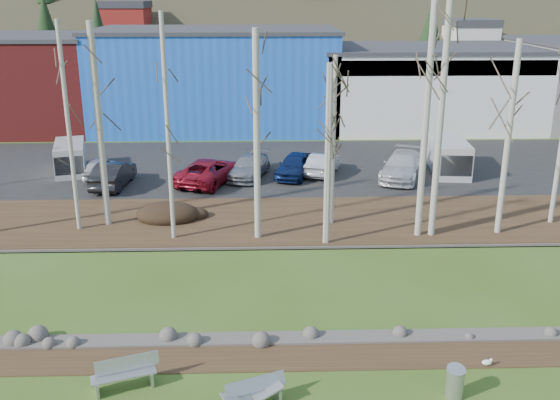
{
  "coord_description": "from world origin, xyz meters",
  "views": [
    {
      "loc": [
        -2.23,
        -15.35,
        11.13
      ],
      "look_at": [
        -1.43,
        10.53,
        2.5
      ],
      "focal_mm": 40.0,
      "sensor_mm": 36.0,
      "label": 1
    }
  ],
  "objects_px": {
    "car_1": "(113,174)",
    "car_4": "(295,165)",
    "bench_damaged": "(253,393)",
    "car_2": "(209,171)",
    "seagull": "(487,362)",
    "van_white": "(450,157)",
    "bench_intact": "(125,374)",
    "litter_bin": "(455,384)",
    "car_6": "(403,166)",
    "van_grey": "(70,158)",
    "car_5": "(323,164)",
    "car_0": "(100,168)",
    "car_3": "(249,167)"
  },
  "relations": [
    {
      "from": "car_4",
      "to": "car_6",
      "type": "relative_size",
      "value": 0.79
    },
    {
      "from": "bench_intact",
      "to": "litter_bin",
      "type": "bearing_deg",
      "value": -23.59
    },
    {
      "from": "car_0",
      "to": "car_4",
      "type": "xyz_separation_m",
      "value": [
        12.17,
        -0.06,
        0.09
      ]
    },
    {
      "from": "bench_damaged",
      "to": "car_1",
      "type": "relative_size",
      "value": 0.41
    },
    {
      "from": "car_0",
      "to": "litter_bin",
      "type": "bearing_deg",
      "value": 123.42
    },
    {
      "from": "bench_damaged",
      "to": "van_grey",
      "type": "xyz_separation_m",
      "value": [
        -11.95,
        24.1,
        0.67
      ]
    },
    {
      "from": "car_1",
      "to": "car_5",
      "type": "distance_m",
      "value": 12.94
    },
    {
      "from": "litter_bin",
      "to": "van_grey",
      "type": "distance_m",
      "value": 29.76
    },
    {
      "from": "seagull",
      "to": "car_5",
      "type": "height_order",
      "value": "car_5"
    },
    {
      "from": "bench_intact",
      "to": "car_6",
      "type": "xyz_separation_m",
      "value": [
        12.85,
        21.15,
        0.46
      ]
    },
    {
      "from": "car_4",
      "to": "bench_intact",
      "type": "bearing_deg",
      "value": -86.01
    },
    {
      "from": "seagull",
      "to": "car_6",
      "type": "xyz_separation_m",
      "value": [
        1.75,
        20.41,
        0.78
      ]
    },
    {
      "from": "car_3",
      "to": "van_grey",
      "type": "relative_size",
      "value": 1.01
    },
    {
      "from": "bench_intact",
      "to": "van_grey",
      "type": "relative_size",
      "value": 0.42
    },
    {
      "from": "litter_bin",
      "to": "bench_damaged",
      "type": "bearing_deg",
      "value": -177.81
    },
    {
      "from": "car_6",
      "to": "car_3",
      "type": "bearing_deg",
      "value": -161.6
    },
    {
      "from": "car_1",
      "to": "car_4",
      "type": "xyz_separation_m",
      "value": [
        10.92,
        1.76,
        -0.02
      ]
    },
    {
      "from": "litter_bin",
      "to": "bench_intact",
      "type": "bearing_deg",
      "value": 175.51
    },
    {
      "from": "car_1",
      "to": "car_5",
      "type": "bearing_deg",
      "value": -164.83
    },
    {
      "from": "seagull",
      "to": "car_1",
      "type": "relative_size",
      "value": 0.08
    },
    {
      "from": "car_3",
      "to": "car_4",
      "type": "bearing_deg",
      "value": 15.56
    },
    {
      "from": "litter_bin",
      "to": "van_grey",
      "type": "xyz_separation_m",
      "value": [
        -17.75,
        23.88,
        0.63
      ]
    },
    {
      "from": "litter_bin",
      "to": "car_2",
      "type": "distance_m",
      "value": 22.97
    },
    {
      "from": "bench_intact",
      "to": "car_4",
      "type": "height_order",
      "value": "car_4"
    },
    {
      "from": "van_white",
      "to": "van_grey",
      "type": "height_order",
      "value": "van_white"
    },
    {
      "from": "seagull",
      "to": "car_3",
      "type": "xyz_separation_m",
      "value": [
        -7.79,
        20.93,
        0.66
      ]
    },
    {
      "from": "bench_intact",
      "to": "litter_bin",
      "type": "xyz_separation_m",
      "value": [
        9.6,
        -0.75,
        -0.02
      ]
    },
    {
      "from": "bench_intact",
      "to": "car_0",
      "type": "xyz_separation_m",
      "value": [
        -5.97,
        21.75,
        0.32
      ]
    },
    {
      "from": "seagull",
      "to": "van_white",
      "type": "distance_m",
      "value": 22.07
    },
    {
      "from": "car_6",
      "to": "van_white",
      "type": "height_order",
      "value": "van_white"
    },
    {
      "from": "bench_damaged",
      "to": "van_white",
      "type": "relative_size",
      "value": 0.38
    },
    {
      "from": "bench_intact",
      "to": "car_5",
      "type": "distance_m",
      "value": 23.67
    },
    {
      "from": "car_2",
      "to": "car_3",
      "type": "bearing_deg",
      "value": -133.11
    },
    {
      "from": "car_0",
      "to": "car_4",
      "type": "height_order",
      "value": "car_4"
    },
    {
      "from": "car_3",
      "to": "car_4",
      "type": "xyz_separation_m",
      "value": [
        2.9,
        0.01,
        0.07
      ]
    },
    {
      "from": "car_0",
      "to": "car_2",
      "type": "distance_m",
      "value": 6.99
    },
    {
      "from": "bench_damaged",
      "to": "car_1",
      "type": "bearing_deg",
      "value": 89.97
    },
    {
      "from": "car_5",
      "to": "van_white",
      "type": "distance_m",
      "value": 8.09
    },
    {
      "from": "car_3",
      "to": "van_white",
      "type": "relative_size",
      "value": 0.93
    },
    {
      "from": "bench_intact",
      "to": "litter_bin",
      "type": "height_order",
      "value": "bench_intact"
    },
    {
      "from": "car_5",
      "to": "litter_bin",
      "type": "bearing_deg",
      "value": 114.0
    },
    {
      "from": "bench_damaged",
      "to": "car_2",
      "type": "xyz_separation_m",
      "value": [
        -2.89,
        21.48,
        0.49
      ]
    },
    {
      "from": "bench_intact",
      "to": "car_2",
      "type": "bearing_deg",
      "value": 68.36
    },
    {
      "from": "car_3",
      "to": "car_6",
      "type": "xyz_separation_m",
      "value": [
        9.54,
        -0.52,
        0.12
      ]
    },
    {
      "from": "seagull",
      "to": "van_white",
      "type": "bearing_deg",
      "value": 71.06
    },
    {
      "from": "car_3",
      "to": "bench_damaged",
      "type": "bearing_deg",
      "value": -73.46
    },
    {
      "from": "bench_intact",
      "to": "car_5",
      "type": "height_order",
      "value": "car_5"
    },
    {
      "from": "car_4",
      "to": "van_grey",
      "type": "bearing_deg",
      "value": -165.76
    },
    {
      "from": "bench_damaged",
      "to": "car_4",
      "type": "relative_size",
      "value": 0.43
    },
    {
      "from": "bench_intact",
      "to": "bench_damaged",
      "type": "distance_m",
      "value": 3.92
    }
  ]
}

